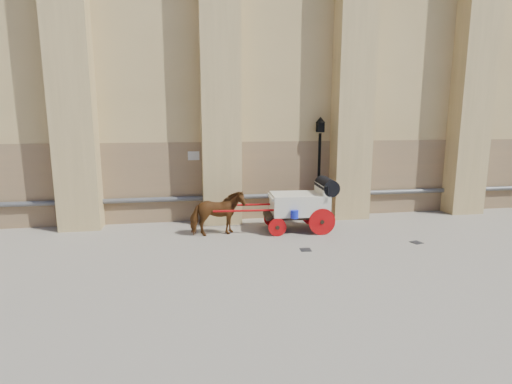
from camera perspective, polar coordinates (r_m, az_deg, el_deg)
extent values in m
plane|color=gray|center=(11.88, 1.54, -8.52)|extent=(90.00, 90.00, 0.00)
cube|color=tan|center=(20.14, 3.00, 25.23)|extent=(44.00, 8.00, 18.00)
cube|color=#8F6E4A|center=(15.92, 5.75, 1.87)|extent=(44.00, 0.35, 3.00)
cylinder|color=#59595B|center=(15.76, 5.97, -0.43)|extent=(42.00, 0.18, 0.18)
cube|color=beige|center=(15.06, -8.90, 5.14)|extent=(0.42, 0.04, 0.32)
imported|color=brown|center=(13.36, -5.53, -3.07)|extent=(1.88, 1.07, 1.50)
cube|color=black|center=(13.97, 5.75, -3.29)|extent=(2.28, 1.15, 0.12)
cube|color=beige|center=(13.90, 6.19, -1.66)|extent=(1.99, 1.38, 0.71)
cube|color=beige|center=(14.00, 9.25, 0.03)|extent=(0.23, 1.27, 0.55)
cube|color=beige|center=(13.70, 2.70, -0.72)|extent=(0.42, 1.13, 0.10)
cylinder|color=black|center=(14.02, 10.07, 0.86)|extent=(0.65, 1.29, 0.56)
cylinder|color=#B2080B|center=(13.58, 9.41, -4.22)|extent=(0.91, 0.12, 0.91)
cylinder|color=#B2080B|center=(14.75, 8.14, -3.01)|extent=(0.91, 0.12, 0.91)
cylinder|color=#B2080B|center=(13.31, 3.07, -5.07)|extent=(0.61, 0.10, 0.61)
cylinder|color=#B2080B|center=(14.50, 2.31, -3.76)|extent=(0.61, 0.10, 0.61)
cylinder|color=#B2080B|center=(13.23, -0.91, -2.67)|extent=(2.42, 0.23, 0.07)
cylinder|color=#B2080B|center=(14.11, -1.23, -1.84)|extent=(2.42, 0.23, 0.07)
cylinder|color=#1525CB|center=(13.21, 5.52, -3.19)|extent=(0.26, 0.26, 0.26)
cylinder|color=black|center=(15.64, 8.97, 2.22)|extent=(0.11, 0.11, 3.31)
cone|color=black|center=(15.92, 8.82, -3.10)|extent=(0.33, 0.33, 0.33)
cube|color=black|center=(15.48, 9.17, 9.15)|extent=(0.26, 0.26, 0.39)
cone|color=black|center=(15.48, 9.20, 10.17)|extent=(0.37, 0.37, 0.22)
cube|color=black|center=(12.12, 7.11, -8.18)|extent=(0.35, 0.35, 0.01)
cube|color=black|center=(13.68, 21.94, -6.70)|extent=(0.39, 0.39, 0.01)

